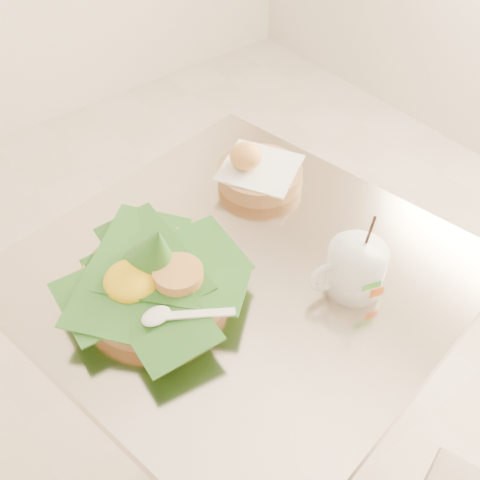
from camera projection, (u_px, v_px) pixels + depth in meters
cafe_table at (242, 344)px, 1.20m from camera, size 0.81×0.81×0.75m
rice_basket at (153, 277)px, 0.98m from camera, size 0.31×0.31×0.15m
bread_basket at (258, 171)px, 1.20m from camera, size 0.20×0.20×0.09m
coffee_mug at (354, 268)px, 0.99m from camera, size 0.13×0.10×0.17m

